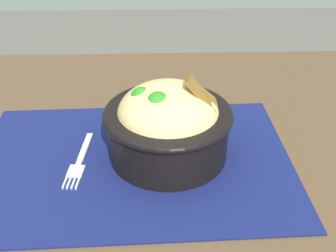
# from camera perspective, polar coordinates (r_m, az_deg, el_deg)

# --- Properties ---
(table) EXTENTS (1.18, 0.84, 0.71)m
(table) POSITION_cam_1_polar(r_m,az_deg,el_deg) (0.68, -7.57, -10.35)
(table) COLOR #4C3826
(table) RESTS_ON ground_plane
(placemat) EXTENTS (0.47, 0.33, 0.00)m
(placemat) POSITION_cam_1_polar(r_m,az_deg,el_deg) (0.63, -4.51, -4.80)
(placemat) COLOR #11194C
(placemat) RESTS_ON table
(bowl) EXTENTS (0.20, 0.20, 0.13)m
(bowl) POSITION_cam_1_polar(r_m,az_deg,el_deg) (0.61, -0.03, 0.44)
(bowl) COLOR black
(bowl) RESTS_ON placemat
(fork) EXTENTS (0.03, 0.13, 0.00)m
(fork) POSITION_cam_1_polar(r_m,az_deg,el_deg) (0.64, -11.83, -4.73)
(fork) COLOR #B9B9B9
(fork) RESTS_ON placemat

